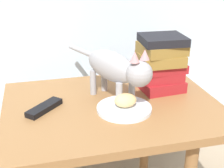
# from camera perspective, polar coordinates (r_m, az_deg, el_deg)

# --- Properties ---
(side_table) EXTENTS (0.79, 0.60, 0.54)m
(side_table) POSITION_cam_1_polar(r_m,az_deg,el_deg) (1.20, 0.00, -6.76)
(side_table) COLOR olive
(side_table) RESTS_ON ground
(plate) EXTENTS (0.20, 0.20, 0.01)m
(plate) POSITION_cam_1_polar(r_m,az_deg,el_deg) (1.11, 2.23, -4.50)
(plate) COLOR silver
(plate) RESTS_ON side_table
(bread_roll) EXTENTS (0.08, 0.06, 0.05)m
(bread_roll) POSITION_cam_1_polar(r_m,az_deg,el_deg) (1.10, 2.46, -2.99)
(bread_roll) COLOR #E0BC7A
(bread_roll) RESTS_ON plate
(cat) EXTENTS (0.23, 0.45, 0.23)m
(cat) POSITION_cam_1_polar(r_m,az_deg,el_deg) (1.13, 0.74, 2.91)
(cat) COLOR #99999E
(cat) RESTS_ON side_table
(book_stack) EXTENTS (0.18, 0.16, 0.22)m
(book_stack) POSITION_cam_1_polar(r_m,az_deg,el_deg) (1.26, 8.92, 3.81)
(book_stack) COLOR maroon
(book_stack) RESTS_ON side_table
(tv_remote) EXTENTS (0.14, 0.14, 0.02)m
(tv_remote) POSITION_cam_1_polar(r_m,az_deg,el_deg) (1.14, -12.24, -4.25)
(tv_remote) COLOR black
(tv_remote) RESTS_ON side_table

